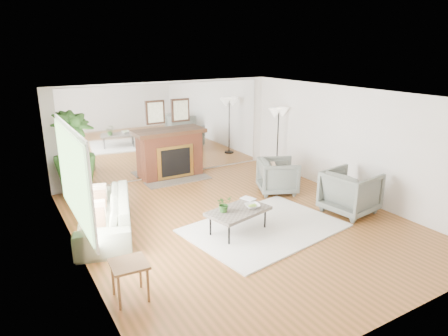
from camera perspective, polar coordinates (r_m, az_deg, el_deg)
ground at (r=8.02m, az=2.22°, el=-7.71°), size 7.00×7.00×0.00m
wall_left at (r=6.54m, az=-20.30°, el=-2.88°), size 0.02×7.00×2.50m
wall_right at (r=9.50m, az=17.68°, el=3.41°), size 0.02×7.00×2.50m
wall_back at (r=10.60m, az=-8.01°, el=5.40°), size 6.00×0.02×2.50m
mirror_panel at (r=10.58m, az=-7.96°, el=5.39°), size 5.40×0.04×2.40m
window_panel at (r=6.89m, az=-20.78°, el=-1.06°), size 0.04×2.40×1.50m
fireplace at (r=10.53m, az=-7.39°, el=2.04°), size 1.85×0.83×2.05m
area_rug at (r=7.78m, az=5.79°, el=-8.51°), size 3.12×2.45×0.03m
coffee_table at (r=7.42m, az=2.07°, el=-6.25°), size 1.28×0.93×0.46m
sofa at (r=7.84m, az=-16.74°, el=-6.30°), size 1.56×2.55×0.70m
armchair_back at (r=9.55m, az=7.71°, el=-1.14°), size 1.16×1.15×0.81m
armchair_front at (r=8.72m, az=17.60°, el=-3.27°), size 1.12×1.09×0.90m
side_table at (r=5.73m, az=-13.39°, el=-13.81°), size 0.51×0.51×0.55m
potted_ficus at (r=9.61m, az=-20.64°, el=2.08°), size 1.22×1.22×1.98m
floor_lamp at (r=10.76m, az=7.79°, el=7.08°), size 0.58×0.32×1.79m
tabletop_plant at (r=7.27m, az=-0.02°, el=-5.14°), size 0.30×0.27×0.31m
fruit_bowl at (r=7.50m, az=4.07°, el=-5.43°), size 0.32×0.32×0.07m
book at (r=7.83m, az=3.02°, el=-4.61°), size 0.28×0.32×0.02m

